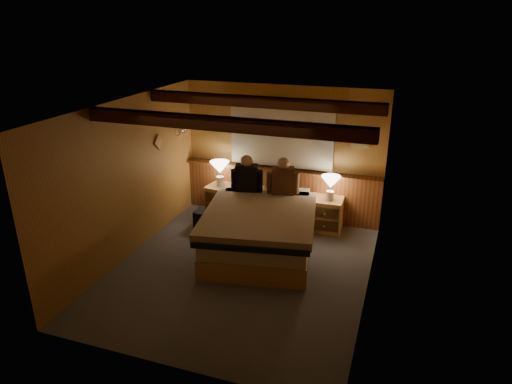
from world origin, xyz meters
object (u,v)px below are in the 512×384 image
at_px(bed, 261,229).
at_px(nightstand_right, 327,214).
at_px(duffel_bag, 209,219).
at_px(person_left, 247,176).
at_px(person_right, 283,179).
at_px(lamp_left, 220,169).
at_px(lamp_right, 331,183).
at_px(nightstand_left, 223,200).

height_order(bed, nightstand_right, bed).
relative_size(nightstand_right, duffel_bag, 1.12).
relative_size(person_left, person_right, 1.00).
bearing_deg(nightstand_right, duffel_bag, -165.68).
relative_size(lamp_left, person_left, 0.71).
bearing_deg(nightstand_right, bed, -128.88).
distance_m(person_left, person_right, 0.62).
bearing_deg(bed, lamp_right, 40.58).
distance_m(person_right, duffel_bag, 1.53).
bearing_deg(lamp_left, bed, -44.08).
relative_size(person_left, duffel_bag, 1.28).
bearing_deg(lamp_right, person_right, -156.26).
bearing_deg(nightstand_right, person_right, -154.17).
height_order(nightstand_left, lamp_left, lamp_left).
distance_m(nightstand_right, person_right, 1.05).
distance_m(nightstand_right, lamp_left, 2.08).
bearing_deg(duffel_bag, lamp_right, 12.09).
bearing_deg(lamp_left, nightstand_right, -0.10).
bearing_deg(nightstand_left, lamp_right, 8.02).
bearing_deg(lamp_right, duffel_bag, -165.22).
bearing_deg(person_right, bed, -115.73).
relative_size(person_right, duffel_bag, 1.28).
xyz_separation_m(lamp_left, lamp_right, (2.03, -0.04, -0.03)).
bearing_deg(duffel_bag, person_left, 9.19).
height_order(nightstand_left, person_right, person_right).
xyz_separation_m(lamp_left, duffel_bag, (0.02, -0.57, -0.74)).
distance_m(nightstand_right, person_left, 1.54).
distance_m(nightstand_left, duffel_bag, 0.58).
bearing_deg(duffel_bag, nightstand_left, 85.38).
distance_m(person_left, duffel_bag, 1.06).
relative_size(nightstand_left, person_left, 0.91).
distance_m(bed, person_left, 1.02).
distance_m(nightstand_left, nightstand_right, 1.95).
xyz_separation_m(bed, lamp_right, (0.88, 1.07, 0.50)).
bearing_deg(nightstand_left, nightstand_right, 9.20).
xyz_separation_m(bed, duffel_bag, (-1.13, 0.54, -0.22)).
relative_size(lamp_right, person_left, 0.66).
distance_m(nightstand_left, person_right, 1.48).
distance_m(lamp_left, lamp_right, 2.03).
xyz_separation_m(bed, nightstand_left, (-1.11, 1.11, -0.09)).
bearing_deg(lamp_left, nightstand_left, -6.36).
xyz_separation_m(bed, lamp_left, (-1.15, 1.11, 0.52)).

